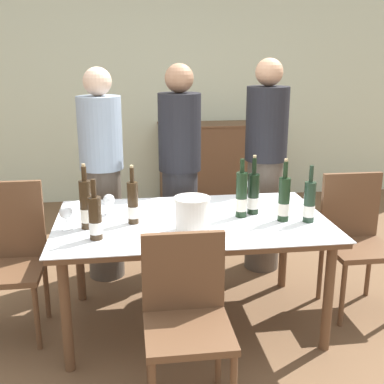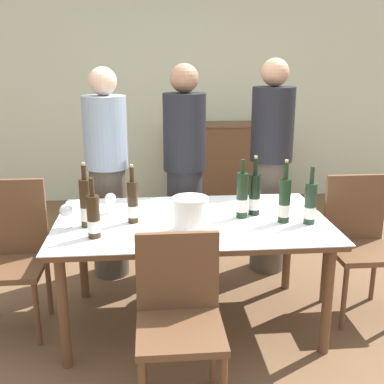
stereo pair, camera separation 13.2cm
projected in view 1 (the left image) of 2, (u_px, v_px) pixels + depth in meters
ground_plane at (192, 321)px, 3.23m from camera, size 12.00×12.00×0.00m
back_wall at (158, 83)px, 5.64m from camera, size 8.00×0.10×2.80m
sideboard_cabinet at (214, 163)px, 5.71m from camera, size 1.29×0.46×0.95m
dining_table at (192, 229)px, 3.05m from camera, size 1.70×1.02×0.72m
ice_bucket at (192, 214)px, 2.80m from camera, size 0.21×0.21×0.21m
wine_bottle_0 at (241, 196)px, 3.05m from camera, size 0.07×0.07×0.38m
wine_bottle_1 at (253, 195)px, 3.11m from camera, size 0.08×0.08×0.39m
wine_bottle_2 at (284, 200)px, 2.97m from camera, size 0.07×0.07×0.39m
wine_bottle_3 at (133, 204)px, 2.93m from camera, size 0.07×0.07×0.37m
wine_bottle_4 at (86, 206)px, 2.84m from camera, size 0.07×0.07×0.39m
wine_bottle_5 at (95, 219)px, 2.68m from camera, size 0.08×0.08×0.35m
wine_bottle_6 at (309, 203)px, 2.96m from camera, size 0.07×0.07×0.36m
wine_glass_0 at (109, 201)px, 3.10m from camera, size 0.07×0.07×0.13m
wine_glass_1 at (66, 213)px, 2.83m from camera, size 0.08×0.08×0.15m
wine_glass_2 at (251, 185)px, 3.43m from camera, size 0.07×0.07×0.15m
chair_left_end at (10, 250)px, 3.02m from camera, size 0.42×0.42×0.96m
chair_right_end at (355, 233)px, 3.31m from camera, size 0.42×0.42×0.94m
chair_near_front at (186, 311)px, 2.36m from camera, size 0.42×0.42×0.88m
person_host at (102, 176)px, 3.69m from camera, size 0.33×0.33×1.64m
person_guest_left at (180, 171)px, 3.78m from camera, size 0.33×0.33×1.66m
person_guest_right at (265, 167)px, 3.83m from camera, size 0.33×0.33×1.70m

